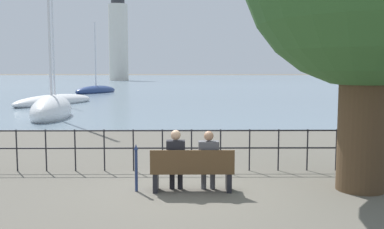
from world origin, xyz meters
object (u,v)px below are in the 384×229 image
object	(u,v)px
sailboat_0	(52,110)
park_bench	(192,171)
seated_person_left	(176,158)
sailboat_1	(96,91)
sailboat_2	(55,101)
harbor_lighthouse	(118,38)
seated_person_right	(209,158)
closed_umbrella	(136,165)

from	to	relation	value
sailboat_0	park_bench	bearing A→B (deg)	-68.46
seated_person_left	sailboat_1	size ratio (longest dim) A/B	0.15
sailboat_0	seated_person_left	bearing A→B (deg)	-69.42
sailboat_2	harbor_lighthouse	size ratio (longest dim) A/B	0.34
park_bench	sailboat_1	size ratio (longest dim) A/B	0.20
seated_person_left	seated_person_right	distance (m)	0.68
park_bench	sailboat_2	world-z (taller)	sailboat_2
closed_umbrella	sailboat_2	size ratio (longest dim) A/B	0.11
sailboat_0	closed_umbrella	bearing A→B (deg)	-72.18
seated_person_left	sailboat_1	xyz separation A→B (m)	(-10.57, 41.58, -0.42)
sailboat_1	seated_person_left	bearing A→B (deg)	-52.05
seated_person_right	sailboat_2	world-z (taller)	sailboat_2
closed_umbrella	sailboat_2	distance (m)	25.71
sailboat_0	sailboat_1	bearing A→B (deg)	91.34
closed_umbrella	harbor_lighthouse	xyz separation A→B (m)	(-18.88, 115.09, 11.66)
closed_umbrella	harbor_lighthouse	world-z (taller)	harbor_lighthouse
sailboat_0	sailboat_2	distance (m)	10.14
seated_person_right	sailboat_2	xyz separation A→B (m)	(-10.64, 24.00, -0.44)
seated_person_right	sailboat_2	bearing A→B (deg)	113.91
seated_person_left	seated_person_right	world-z (taller)	seated_person_left
sailboat_0	sailboat_2	world-z (taller)	sailboat_0
sailboat_1	harbor_lighthouse	size ratio (longest dim) A/B	0.33
seated_person_right	sailboat_0	xyz separation A→B (m)	(-7.79, 14.27, -0.27)
sailboat_0	harbor_lighthouse	world-z (taller)	harbor_lighthouse
sailboat_2	seated_person_left	bearing A→B (deg)	-44.69
sailboat_0	sailboat_1	size ratio (longest dim) A/B	1.43
closed_umbrella	sailboat_0	bearing A→B (deg)	113.72
sailboat_2	harbor_lighthouse	distance (m)	92.36
park_bench	sailboat_0	distance (m)	16.16
park_bench	sailboat_0	world-z (taller)	sailboat_0
sailboat_0	sailboat_1	xyz separation A→B (m)	(-3.47, 27.32, -0.13)
sailboat_0	sailboat_2	xyz separation A→B (m)	(-2.85, 9.73, -0.16)
sailboat_0	harbor_lighthouse	xyz separation A→B (m)	(-12.60, 100.79, 11.80)
sailboat_1	sailboat_2	bearing A→B (deg)	-64.31
seated_person_left	seated_person_right	size ratio (longest dim) A/B	1.02
seated_person_right	harbor_lighthouse	size ratio (longest dim) A/B	0.05
seated_person_left	sailboat_1	distance (m)	42.91
park_bench	sailboat_2	distance (m)	26.19
park_bench	sailboat_1	world-z (taller)	sailboat_1
seated_person_left	sailboat_2	xyz separation A→B (m)	(-9.96, 24.00, -0.45)
seated_person_right	sailboat_2	distance (m)	26.26
sailboat_1	park_bench	bearing A→B (deg)	-51.63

